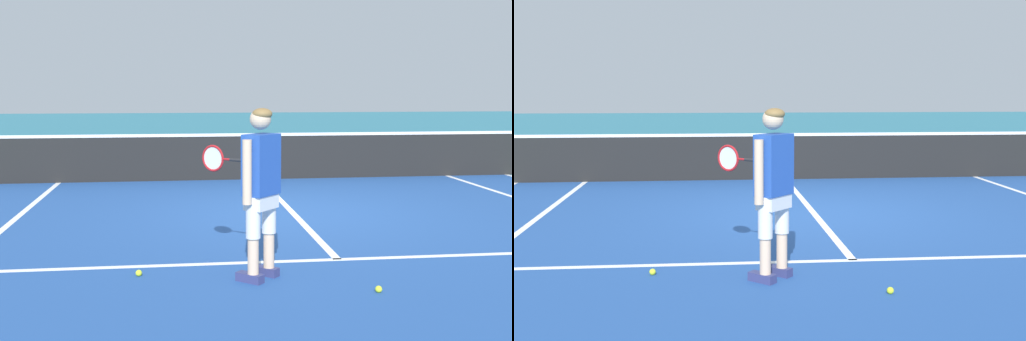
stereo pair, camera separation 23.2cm
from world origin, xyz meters
TOP-DOWN VIEW (x-y plane):
  - ground_plane at (0.00, 0.00)m, footprint 80.00×80.00m
  - court_inner_surface at (0.00, -1.13)m, footprint 10.98×10.02m
  - line_service at (0.00, -2.72)m, footprint 8.23×0.10m
  - line_centre_service at (0.00, 0.48)m, footprint 0.10×6.40m
  - tennis_net at (0.00, 3.68)m, footprint 11.96×0.08m
  - tennis_player at (-0.96, -3.32)m, footprint 0.78×1.14m
  - tennis_ball_near_feet at (-2.17, -3.08)m, footprint 0.07×0.07m
  - tennis_ball_by_baseline at (0.09, -3.90)m, footprint 0.07×0.07m

SIDE VIEW (x-z plane):
  - ground_plane at x=0.00m, z-range 0.00..0.00m
  - court_inner_surface at x=0.00m, z-range 0.00..0.00m
  - line_service at x=0.00m, z-range 0.00..0.01m
  - line_centre_service at x=0.00m, z-range 0.00..0.01m
  - tennis_ball_near_feet at x=-2.17m, z-range 0.00..0.07m
  - tennis_ball_by_baseline at x=0.09m, z-range 0.00..0.07m
  - tennis_net at x=0.00m, z-range -0.04..1.03m
  - tennis_player at x=-0.96m, z-range 0.13..1.85m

